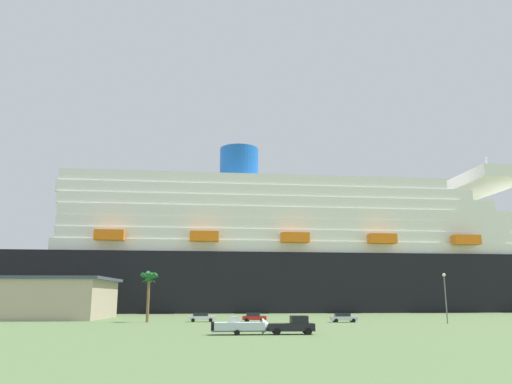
% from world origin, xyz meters
% --- Properties ---
extents(ground_plane, '(600.00, 600.00, 0.00)m').
position_xyz_m(ground_plane, '(0.00, 30.00, 0.00)').
color(ground_plane, '#567042').
extents(cruise_ship, '(224.83, 56.04, 59.13)m').
position_xyz_m(cruise_ship, '(21.99, 75.33, 16.70)').
color(cruise_ship, black).
rests_on(cruise_ship, ground_plane).
extents(pickup_truck, '(5.75, 2.66, 2.20)m').
position_xyz_m(pickup_truck, '(4.58, -23.43, 1.04)').
color(pickup_truck, black).
rests_on(pickup_truck, ground_plane).
extents(small_boat_on_trailer, '(8.31, 2.62, 2.15)m').
position_xyz_m(small_boat_on_trailer, '(-1.16, -23.91, 0.96)').
color(small_boat_on_trailer, '#595960').
rests_on(small_boat_on_trailer, ground_plane).
extents(palm_tree, '(3.48, 3.27, 9.07)m').
position_xyz_m(palm_tree, '(-19.14, 6.58, 7.19)').
color(palm_tree, brown).
rests_on(palm_tree, ground_plane).
extents(street_lamp, '(0.56, 0.56, 8.47)m').
position_xyz_m(street_lamp, '(32.97, 1.43, 5.47)').
color(street_lamp, slate).
rests_on(street_lamp, ground_plane).
extents(parked_car_white_van, '(4.92, 2.31, 1.58)m').
position_xyz_m(parked_car_white_van, '(-9.52, 7.92, 0.83)').
color(parked_car_white_van, white).
rests_on(parked_car_white_van, ground_plane).
extents(parked_car_red_hatchback, '(4.54, 2.56, 1.58)m').
position_xyz_m(parked_car_red_hatchback, '(0.13, 8.18, 0.83)').
color(parked_car_red_hatchback, red).
rests_on(parked_car_red_hatchback, ground_plane).
extents(parked_car_silver_sedan, '(4.80, 2.14, 1.58)m').
position_xyz_m(parked_car_silver_sedan, '(16.10, 6.22, 0.83)').
color(parked_car_silver_sedan, silver).
rests_on(parked_car_silver_sedan, ground_plane).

